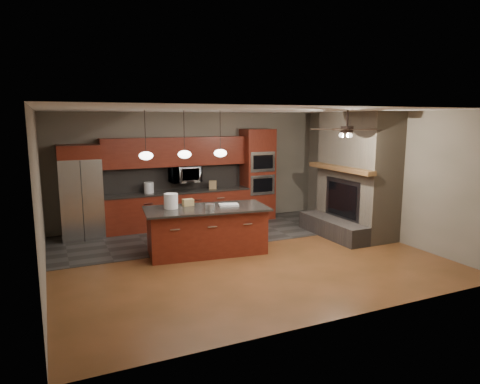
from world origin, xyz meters
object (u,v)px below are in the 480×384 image
counter_box (213,185)px  refrigerator (81,192)px  oven_tower (258,174)px  microwave (185,174)px  white_bucket (171,201)px  paint_can (210,207)px  kitchen_island (207,230)px  cardboard_box (188,202)px  paint_tray (229,205)px  counter_bucket (149,188)px

counter_box → refrigerator: bearing=-157.9°
oven_tower → microwave: (-1.98, 0.06, 0.11)m
counter_box → white_bucket: bearing=-107.7°
refrigerator → paint_can: (2.14, -2.42, -0.06)m
microwave → kitchen_island: bearing=-96.9°
microwave → kitchen_island: (-0.28, -2.30, -0.84)m
oven_tower → white_bucket: oven_tower is taller
refrigerator → oven_tower: bearing=1.0°
oven_tower → cardboard_box: 3.17m
kitchen_island → counter_box: (0.97, 2.20, 0.54)m
kitchen_island → paint_tray: 0.67m
refrigerator → white_bucket: size_ratio=7.13×
oven_tower → white_bucket: size_ratio=8.14×
cardboard_box → oven_tower: bearing=34.7°
cardboard_box → counter_bucket: (-0.36, 1.91, 0.04)m
white_bucket → counter_bucket: 2.04m
kitchen_island → cardboard_box: size_ratio=11.95×
oven_tower → paint_can: (-2.27, -2.49, -0.21)m
paint_tray → counter_bucket: 2.52m
paint_can → refrigerator: bearing=131.6°
kitchen_island → cardboard_box: cardboard_box is taller
paint_can → cardboard_box: size_ratio=0.87×
kitchen_island → microwave: bearing=90.1°
oven_tower → refrigerator: size_ratio=1.14×
paint_tray → counter_box: (0.50, 2.22, 0.06)m
kitchen_island → oven_tower: bearing=51.9°
oven_tower → refrigerator: oven_tower is taller
white_bucket → cardboard_box: (0.38, 0.13, -0.08)m
microwave → counter_bucket: (-0.91, -0.05, -0.27)m
kitchen_island → paint_can: size_ratio=13.77×
refrigerator → white_bucket: (1.51, -1.96, 0.02)m
kitchen_island → paint_tray: size_ratio=6.66×
microwave → refrigerator: (-2.44, -0.13, -0.26)m
oven_tower → kitchen_island: oven_tower is taller
kitchen_island → counter_bucket: (-0.63, 2.25, 0.56)m
microwave → kitchen_island: microwave is taller
kitchen_island → counter_box: 2.46m
refrigerator → kitchen_island: bearing=-45.1°
counter_bucket → refrigerator: bearing=-177.0°
oven_tower → paint_tray: size_ratio=6.29×
paint_can → paint_tray: bearing=25.2°
paint_tray → cardboard_box: size_ratio=1.79×
refrigerator → counter_box: size_ratio=10.33×
microwave → cardboard_box: size_ratio=3.47×
cardboard_box → microwave: bearing=72.0°
paint_can → cardboard_box: (-0.25, 0.59, 0.01)m
white_bucket → paint_tray: size_ratio=0.77×
paint_can → microwave: bearing=83.4°
oven_tower → counter_bucket: (-2.89, 0.01, -0.16)m
oven_tower → counter_bucket: oven_tower is taller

